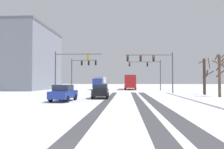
{
  "coord_description": "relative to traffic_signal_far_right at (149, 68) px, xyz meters",
  "views": [
    {
      "loc": [
        1.72,
        -4.38,
        1.95
      ],
      "look_at": [
        0.0,
        22.55,
        2.8
      ],
      "focal_mm": 34.92,
      "sensor_mm": 36.0,
      "label": 1
    }
  ],
  "objects": [
    {
      "name": "bus_oncoming",
      "position": [
        -3.81,
        6.56,
        -2.69
      ],
      "size": [
        2.84,
        11.05,
        3.38
      ],
      "color": "#B21E1E",
      "rests_on": "ground"
    },
    {
      "name": "wheel_track_right_lane",
      "position": [
        -3.63,
        -25.97,
        -4.68
      ],
      "size": [
        0.83,
        35.43,
        0.01
      ],
      "primitive_type": "cube",
      "color": "#424247",
      "rests_on": "ground"
    },
    {
      "name": "wheel_track_center",
      "position": [
        -6.77,
        -25.97,
        -4.68
      ],
      "size": [
        0.78,
        35.43,
        0.01
      ],
      "primitive_type": "cube",
      "color": "#424247",
      "rests_on": "ground"
    },
    {
      "name": "car_blue_third",
      "position": [
        -11.01,
        -25.4,
        -3.87
      ],
      "size": [
        1.99,
        4.18,
        1.62
      ],
      "color": "#233899",
      "rests_on": "ground"
    },
    {
      "name": "bare_tree_sidewalk_mid",
      "position": [
        6.67,
        -18.87,
        -1.66
      ],
      "size": [
        1.85,
        1.87,
        5.5
      ],
      "color": "brown",
      "rests_on": "ground"
    },
    {
      "name": "car_black_second",
      "position": [
        -7.82,
        -21.36,
        -3.87
      ],
      "size": [
        1.97,
        4.17,
        1.62
      ],
      "color": "black",
      "rests_on": "ground"
    },
    {
      "name": "office_building_far_left_block",
      "position": [
        -34.49,
        4.12,
        2.72
      ],
      "size": [
        23.24,
        19.45,
        14.79
      ],
      "color": "gray",
      "rests_on": "ground"
    },
    {
      "name": "car_dark_green_lead",
      "position": [
        -8.52,
        -13.57,
        -3.87
      ],
      "size": [
        1.98,
        4.17,
        1.62
      ],
      "color": "#194C2D",
      "rests_on": "ground"
    },
    {
      "name": "traffic_signal_far_right",
      "position": [
        0.0,
        0.0,
        0.0
      ],
      "size": [
        6.97,
        0.66,
        6.5
      ],
      "color": "#47474C",
      "rests_on": "ground"
    },
    {
      "name": "traffic_signal_far_left",
      "position": [
        -13.6,
        -3.97,
        0.08
      ],
      "size": [
        5.19,
        0.55,
        6.5
      ],
      "color": "#47474C",
      "rests_on": "ground"
    },
    {
      "name": "wheel_track_left_lane",
      "position": [
        -2.29,
        -25.97,
        -4.68
      ],
      "size": [
        1.04,
        35.43,
        0.01
      ],
      "primitive_type": "cube",
      "color": "#424247",
      "rests_on": "ground"
    },
    {
      "name": "box_truck_delivery",
      "position": [
        -11.06,
        4.66,
        -3.05
      ],
      "size": [
        2.46,
        7.46,
        3.02
      ],
      "color": "#233899",
      "rests_on": "ground"
    },
    {
      "name": "bare_tree_sidewalk_far",
      "position": [
        6.46,
        -14.34,
        -1.93
      ],
      "size": [
        2.05,
        2.25,
        5.29
      ],
      "color": "#423023",
      "rests_on": "ground"
    },
    {
      "name": "traffic_signal_near_left",
      "position": [
        -13.6,
        -13.81,
        -0.19
      ],
      "size": [
        7.21,
        0.46,
        6.5
      ],
      "color": "#47474C",
      "rests_on": "ground"
    },
    {
      "name": "traffic_signal_near_right",
      "position": [
        -0.57,
        -12.03,
        0.15
      ],
      "size": [
        7.5,
        0.68,
        6.5
      ],
      "color": "#47474C",
      "rests_on": "ground"
    }
  ]
}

